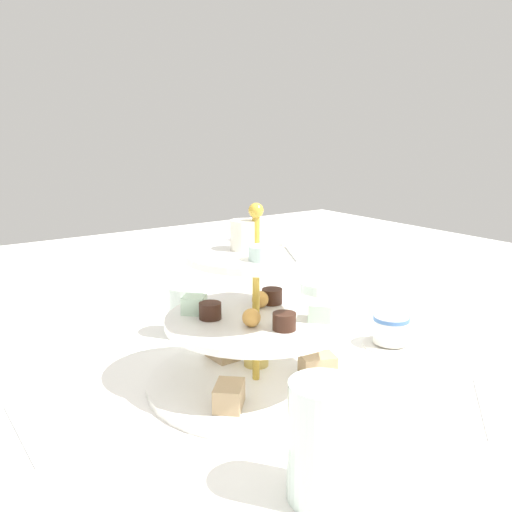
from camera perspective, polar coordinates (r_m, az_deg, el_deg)
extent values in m
plane|color=white|center=(0.81, 0.00, -12.83)|extent=(2.40, 2.40, 0.00)
cylinder|color=white|center=(0.81, 0.00, -12.51)|extent=(0.30, 0.30, 0.01)
cylinder|color=white|center=(0.77, 0.00, -6.43)|extent=(0.25, 0.25, 0.01)
cylinder|color=white|center=(0.75, 0.00, 0.15)|extent=(0.19, 0.19, 0.01)
cylinder|color=gold|center=(0.77, 0.00, -4.54)|extent=(0.01, 0.01, 0.25)
sphere|color=gold|center=(0.74, 0.00, 4.59)|extent=(0.02, 0.02, 0.02)
cube|color=tan|center=(0.82, 6.21, -10.84)|extent=(0.05, 0.06, 0.03)
cube|color=tan|center=(0.87, -3.55, -9.31)|extent=(0.05, 0.03, 0.03)
cube|color=tan|center=(0.73, -2.72, -13.82)|extent=(0.06, 0.06, 0.03)
cylinder|color=#E5C660|center=(0.85, 0.02, -10.43)|extent=(0.04, 0.04, 0.01)
cylinder|color=#381E14|center=(0.82, 1.62, -4.05)|extent=(0.03, 0.03, 0.02)
cylinder|color=#381E14|center=(0.76, -4.61, -5.49)|extent=(0.03, 0.03, 0.02)
cylinder|color=#381E14|center=(0.72, 3.02, -6.52)|extent=(0.03, 0.03, 0.02)
cube|color=silver|center=(0.79, -6.22, -4.85)|extent=(0.04, 0.04, 0.02)
cube|color=silver|center=(0.76, 6.46, -5.57)|extent=(0.04, 0.04, 0.02)
sphere|color=gold|center=(0.73, -0.47, -6.20)|extent=(0.02, 0.02, 0.02)
sphere|color=gold|center=(0.81, 0.42, -4.36)|extent=(0.02, 0.02, 0.02)
cylinder|color=silver|center=(0.69, 0.63, 0.30)|extent=(0.03, 0.03, 0.02)
cylinder|color=silver|center=(0.80, -0.55, 1.97)|extent=(0.03, 0.03, 0.02)
cylinder|color=white|center=(0.75, -1.24, 2.11)|extent=(0.04, 0.04, 0.04)
cube|color=silver|center=(0.73, 3.82, 0.32)|extent=(0.08, 0.05, 0.00)
cube|color=silver|center=(0.80, -0.11, 1.44)|extent=(0.08, 0.05, 0.00)
cylinder|color=silver|center=(0.57, 6.69, -17.97)|extent=(0.07, 0.07, 0.12)
cylinder|color=silver|center=(1.01, 6.16, -4.96)|extent=(0.06, 0.06, 0.08)
cylinder|color=white|center=(0.97, 13.29, -8.57)|extent=(0.09, 0.09, 0.01)
cylinder|color=white|center=(0.96, 13.37, -7.15)|extent=(0.06, 0.06, 0.04)
cylinder|color=#4772B2|center=(0.95, 13.43, -6.11)|extent=(0.06, 0.06, 0.01)
cube|color=silver|center=(0.75, -22.30, -15.94)|extent=(0.17, 0.02, 0.00)
cube|color=silver|center=(0.81, 22.03, -13.82)|extent=(0.12, 0.14, 0.00)
cylinder|color=silver|center=(0.98, -7.02, -5.50)|extent=(0.06, 0.06, 0.09)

